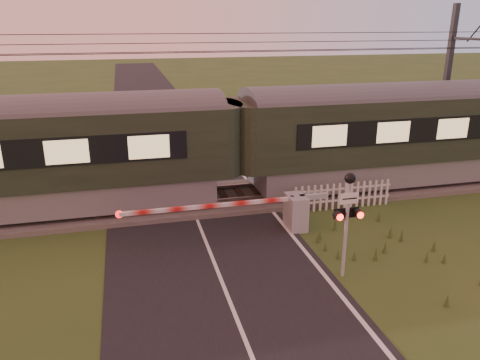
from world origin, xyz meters
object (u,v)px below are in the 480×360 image
object	(u,v)px
picket_fence	(342,196)
crossing_signal	(348,207)
catenary_mast	(447,85)
train	(234,143)
boom_gate	(288,211)

from	to	relation	value
picket_fence	crossing_signal	bearing A→B (deg)	-115.20
crossing_signal	catenary_mast	size ratio (longest dim) A/B	0.40
train	picket_fence	xyz separation A→B (m)	(3.59, -1.89, -1.74)
boom_gate	catenary_mast	xyz separation A→B (m)	(9.43, 5.34, 3.11)
picket_fence	boom_gate	bearing A→B (deg)	-154.31
boom_gate	picket_fence	xyz separation A→B (m)	(2.52, 1.21, -0.15)
train	catenary_mast	bearing A→B (deg)	12.00
crossing_signal	picket_fence	bearing A→B (deg)	64.80
crossing_signal	boom_gate	bearing A→B (deg)	98.18
train	boom_gate	world-z (taller)	train
crossing_signal	picket_fence	xyz separation A→B (m)	(2.07, 4.39, -1.50)
boom_gate	crossing_signal	xyz separation A→B (m)	(0.46, -3.18, 1.35)
train	crossing_signal	xyz separation A→B (m)	(1.52, -6.29, -0.23)
boom_gate	crossing_signal	world-z (taller)	crossing_signal
crossing_signal	catenary_mast	distance (m)	12.50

